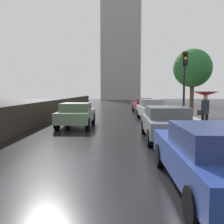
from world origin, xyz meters
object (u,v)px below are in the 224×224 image
Objects in this scene: car_silver_mid_road at (151,109)px; car_green_far_lane at (76,114)px; pedestrian_with_umbrella_near at (205,99)px; traffic_light at (184,75)px; car_maroon_far_ahead at (143,105)px; car_blue_behind_camera at (213,156)px; street_tree_near at (192,68)px; car_grey_near_kerb at (166,122)px.

car_green_far_lane is at bearing -146.80° from car_silver_mid_road.
traffic_light is (-0.58, 1.73, 1.27)m from pedestrian_with_umbrella_near.
car_blue_behind_camera is at bearing -94.92° from car_maroon_far_ahead.
car_maroon_far_ahead is at bearing 153.55° from street_tree_near.
car_grey_near_kerb is at bearing -144.05° from pedestrian_with_umbrella_near.
car_green_far_lane is at bearing 176.16° from traffic_light.
car_blue_behind_camera is 0.78× the size of street_tree_near.
street_tree_near reaches higher than car_green_far_lane.
car_blue_behind_camera is 1.11× the size of traffic_light.
car_maroon_far_ahead is 2.37× the size of pedestrian_with_umbrella_near.
car_silver_mid_road is 4.81m from traffic_light.
street_tree_near reaches higher than car_maroon_far_ahead.
car_green_far_lane is 0.69× the size of street_tree_near.
pedestrian_with_umbrella_near is (2.10, 1.43, 0.96)m from car_grey_near_kerb.
car_blue_behind_camera is at bearing 116.48° from car_green_far_lane.
street_tree_near is at bearing 74.66° from car_blue_behind_camera.
pedestrian_with_umbrella_near is (6.66, -2.14, 0.97)m from car_green_far_lane.
pedestrian_with_umbrella_near is at bearing -71.33° from traffic_light.
traffic_light is (1.29, -4.06, 2.21)m from car_silver_mid_road.
pedestrian_with_umbrella_near is at bearing -102.43° from street_tree_near.
pedestrian_with_umbrella_near is 0.33× the size of street_tree_near.
traffic_light is (1.36, -10.26, 2.26)m from car_maroon_far_ahead.
street_tree_near is (2.78, 8.21, 1.10)m from traffic_light.
car_blue_behind_camera is at bearing -105.65° from pedestrian_with_umbrella_near.
car_green_far_lane is at bearing -119.95° from car_maroon_far_ahead.
car_silver_mid_road is 0.97× the size of traffic_light.
car_blue_behind_camera is 8.95m from traffic_light.
pedestrian_with_umbrella_near is at bearing -76.22° from car_silver_mid_road.
street_tree_near is (4.30, 11.37, 3.33)m from car_grey_near_kerb.
street_tree_near reaches higher than car_silver_mid_road.
car_grey_near_kerb is at bearing 141.51° from car_green_far_lane.
street_tree_near is at bearing 71.32° from traffic_light.
car_grey_near_kerb is 0.73× the size of street_tree_near.
street_tree_near is at bearing 69.60° from car_grey_near_kerb.
car_maroon_far_ahead is 0.79× the size of street_tree_near.
pedestrian_with_umbrella_near reaches higher than car_blue_behind_camera.
pedestrian_with_umbrella_near is (1.88, -5.79, 0.94)m from car_silver_mid_road.
car_blue_behind_camera is at bearing -100.26° from traffic_light.
car_green_far_lane is (-4.72, -9.86, 0.02)m from car_maroon_far_ahead.
car_silver_mid_road reaches higher than car_blue_behind_camera.
car_silver_mid_road is 0.87× the size of car_blue_behind_camera.
pedestrian_with_umbrella_near reaches higher than car_grey_near_kerb.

